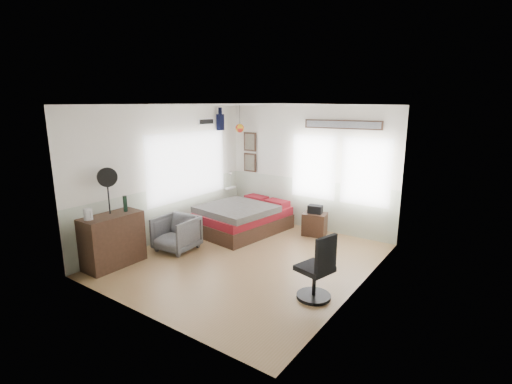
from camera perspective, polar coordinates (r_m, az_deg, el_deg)
ground_plane at (r=6.76m, az=-1.27°, el=-10.33°), size 4.00×4.50×0.01m
room_shell at (r=6.49m, az=-0.92°, el=3.60°), size 4.02×4.52×2.71m
wall_decor at (r=8.46m, az=0.50°, el=9.13°), size 3.55×1.32×1.44m
bed at (r=8.10m, az=-1.99°, el=-4.06°), size 1.58×2.07×0.61m
dresser at (r=6.82m, az=-21.16°, el=-6.94°), size 0.48×1.00×0.90m
armchair at (r=7.22m, az=-12.15°, el=-6.24°), size 0.75×0.77×0.66m
nightstand at (r=7.99m, az=9.01°, el=-4.89°), size 0.55×0.47×0.48m
task_chair at (r=5.37m, az=9.44°, el=-12.23°), size 0.53×0.53×0.98m
kettle at (r=6.52m, az=-24.42°, el=-3.13°), size 0.16×0.14×0.18m
bottle at (r=6.77m, az=-19.49°, el=-1.71°), size 0.07×0.07×0.28m
stand_fan at (r=6.62m, az=-21.92°, el=2.02°), size 0.18×0.32×0.80m
black_bag at (r=7.90m, az=9.09°, el=-2.64°), size 0.32×0.24×0.17m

